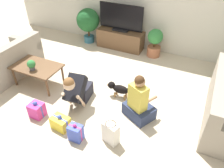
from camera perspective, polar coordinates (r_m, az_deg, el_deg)
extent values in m
plane|color=beige|center=(4.45, -3.52, -4.37)|extent=(16.00, 16.00, 0.00)
cube|color=beige|center=(6.01, 8.78, 20.64)|extent=(8.40, 0.06, 2.60)
cube|color=gray|center=(5.62, -27.16, 3.40)|extent=(0.93, 1.94, 0.41)
cube|color=gray|center=(5.17, -25.79, 6.37)|extent=(0.20, 1.94, 0.42)
cube|color=gray|center=(6.06, -21.30, 8.40)|extent=(0.93, 0.16, 0.59)
cube|color=#288E6B|center=(5.57, -23.90, 8.35)|extent=(0.18, 0.34, 0.32)
cube|color=#E5566B|center=(5.34, -27.08, 6.22)|extent=(0.18, 0.34, 0.32)
cube|color=gray|center=(4.17, 26.10, -1.08)|extent=(0.20, 1.94, 0.42)
cube|color=brown|center=(4.91, -19.11, 4.33)|extent=(1.02, 0.64, 0.03)
cylinder|color=brown|center=(5.19, -24.13, 1.73)|extent=(0.04, 0.04, 0.44)
cylinder|color=brown|center=(4.61, -16.52, -0.90)|extent=(0.04, 0.04, 0.44)
cylinder|color=brown|center=(5.47, -20.34, 4.60)|extent=(0.04, 0.04, 0.44)
cylinder|color=brown|center=(4.93, -12.74, 2.43)|extent=(0.04, 0.04, 0.44)
cube|color=brown|center=(6.29, 2.19, 11.61)|extent=(1.30, 0.44, 0.52)
cube|color=black|center=(6.18, 2.25, 13.99)|extent=(0.43, 0.20, 0.05)
cube|color=black|center=(6.05, 2.34, 17.15)|extent=(1.23, 0.03, 0.67)
cylinder|color=#4C4C51|center=(5.57, 27.26, 1.82)|extent=(0.26, 0.26, 0.21)
cylinder|color=#336B84|center=(6.74, -5.98, 11.69)|extent=(0.30, 0.30, 0.19)
cylinder|color=brown|center=(6.66, -6.09, 13.21)|extent=(0.05, 0.05, 0.20)
sphere|color=#1E5628|center=(6.52, -6.30, 16.25)|extent=(0.66, 0.66, 0.66)
cylinder|color=#A36042|center=(6.02, 10.80, 8.44)|extent=(0.35, 0.35, 0.27)
cylinder|color=brown|center=(5.94, 11.01, 10.08)|extent=(0.06, 0.06, 0.12)
sphere|color=#337F3D|center=(5.84, 11.27, 12.06)|extent=(0.39, 0.39, 0.39)
cube|color=#23232D|center=(4.48, -7.59, -2.00)|extent=(0.35, 0.48, 0.28)
cube|color=black|center=(4.09, -9.58, -1.12)|extent=(0.39, 0.56, 0.48)
sphere|color=beige|center=(3.81, -11.17, -0.13)|extent=(0.21, 0.21, 0.21)
sphere|color=brown|center=(3.79, -11.23, 0.31)|extent=(0.19, 0.19, 0.19)
cylinder|color=beige|center=(4.20, -11.67, -3.65)|extent=(0.10, 0.29, 0.43)
cylinder|color=beige|center=(4.09, -8.07, -4.46)|extent=(0.10, 0.29, 0.43)
cube|color=#283351|center=(4.08, 7.05, -6.96)|extent=(0.65, 0.59, 0.24)
cube|color=gold|center=(3.81, 6.79, -3.41)|extent=(0.38, 0.32, 0.48)
sphere|color=tan|center=(3.62, 7.27, 0.58)|extent=(0.18, 0.18, 0.18)
sphere|color=#472D19|center=(3.59, 7.19, 0.94)|extent=(0.17, 0.17, 0.17)
cylinder|color=tan|center=(3.91, 10.19, -3.99)|extent=(0.17, 0.26, 0.06)
cylinder|color=tan|center=(4.04, 7.61, -2.13)|extent=(0.17, 0.26, 0.06)
ellipsoid|color=black|center=(4.41, 2.28, -1.41)|extent=(0.34, 0.16, 0.18)
sphere|color=black|center=(4.45, -0.14, -0.29)|extent=(0.15, 0.15, 0.15)
sphere|color=olive|center=(4.48, -0.83, -0.24)|extent=(0.07, 0.07, 0.07)
cylinder|color=black|center=(4.34, 4.65, -1.69)|extent=(0.10, 0.03, 0.11)
cylinder|color=olive|center=(4.57, 1.23, -2.15)|extent=(0.04, 0.04, 0.11)
cylinder|color=olive|center=(4.50, 0.74, -2.85)|extent=(0.04, 0.04, 0.11)
cylinder|color=olive|center=(4.51, 3.73, -2.85)|extent=(0.04, 0.04, 0.11)
cylinder|color=olive|center=(4.44, 3.27, -3.58)|extent=(0.04, 0.04, 0.11)
cube|color=#CC3389|center=(4.27, -19.02, -6.45)|extent=(0.25, 0.23, 0.28)
cube|color=#3D51BC|center=(4.27, -19.02, -6.45)|extent=(0.25, 0.03, 0.28)
sphere|color=#3D51BC|center=(4.16, -19.46, -4.80)|extent=(0.08, 0.08, 0.08)
cube|color=yellow|center=(3.95, -13.28, -9.83)|extent=(0.34, 0.25, 0.23)
cube|color=#3D51BC|center=(3.95, -13.28, -9.83)|extent=(0.32, 0.07, 0.23)
sphere|color=#3D51BC|center=(3.85, -13.56, -8.40)|extent=(0.08, 0.08, 0.08)
cube|color=#3D51BC|center=(3.70, -9.47, -12.46)|extent=(0.22, 0.18, 0.29)
cube|color=#CC3389|center=(3.70, -9.47, -12.46)|extent=(0.22, 0.03, 0.29)
sphere|color=#CC3389|center=(3.58, -9.74, -10.66)|extent=(0.06, 0.06, 0.06)
cube|color=white|center=(3.59, -0.36, -12.70)|extent=(0.30, 0.22, 0.39)
torus|color=#4C3823|center=(3.43, -0.38, -10.36)|extent=(0.21, 0.21, 0.01)
cylinder|color=#386BAD|center=(4.83, -20.42, 4.31)|extent=(0.08, 0.08, 0.09)
torus|color=#386BAD|center=(4.80, -19.98, 4.23)|extent=(0.06, 0.01, 0.06)
cylinder|color=#4C4C51|center=(4.78, -20.11, 3.86)|extent=(0.11, 0.11, 0.07)
sphere|color=#337F3D|center=(4.73, -20.36, 4.91)|extent=(0.17, 0.17, 0.17)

